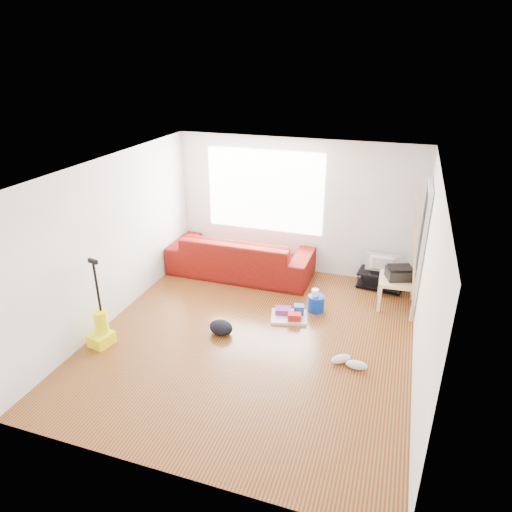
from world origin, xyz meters
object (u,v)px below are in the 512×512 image
(bucket, at_px, (316,310))
(vacuum, at_px, (101,329))
(side_table, at_px, (398,283))
(cleaning_tray, at_px, (290,315))
(tv_stand, at_px, (380,280))
(sofa, at_px, (241,274))
(backpack, at_px, (221,333))

(bucket, xyz_separation_m, vacuum, (-2.73, -1.88, 0.24))
(bucket, bearing_deg, vacuum, -145.48)
(side_table, relative_size, vacuum, 0.48)
(vacuum, bearing_deg, cleaning_tray, 44.05)
(tv_stand, height_order, bucket, tv_stand)
(tv_stand, relative_size, cleaning_tray, 1.28)
(side_table, distance_m, cleaning_tray, 1.86)
(sofa, xyz_separation_m, backpack, (0.41, -1.98, 0.00))
(bucket, bearing_deg, cleaning_tray, -133.63)
(sofa, height_order, tv_stand, sofa)
(tv_stand, height_order, vacuum, vacuum)
(side_table, bearing_deg, backpack, -145.27)
(backpack, bearing_deg, sofa, 117.33)
(cleaning_tray, bearing_deg, vacuum, -147.53)
(cleaning_tray, height_order, backpack, cleaning_tray)
(side_table, distance_m, vacuum, 4.66)
(sofa, relative_size, tv_stand, 3.23)
(sofa, height_order, bucket, sofa)
(side_table, height_order, backpack, side_table)
(tv_stand, xyz_separation_m, backpack, (-2.13, -2.25, -0.15))
(sofa, relative_size, bucket, 10.00)
(side_table, xyz_separation_m, vacuum, (-3.95, -2.46, -0.17))
(tv_stand, height_order, side_table, side_table)
(sofa, relative_size, cleaning_tray, 4.13)
(sofa, bearing_deg, vacuum, 68.03)
(cleaning_tray, bearing_deg, side_table, 31.07)
(cleaning_tray, bearing_deg, bucket, 46.37)
(sofa, xyz_separation_m, tv_stand, (2.54, 0.27, 0.15))
(tv_stand, bearing_deg, side_table, -55.66)
(sofa, distance_m, backpack, 2.02)
(tv_stand, bearing_deg, sofa, -167.50)
(tv_stand, bearing_deg, cleaning_tray, -123.51)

